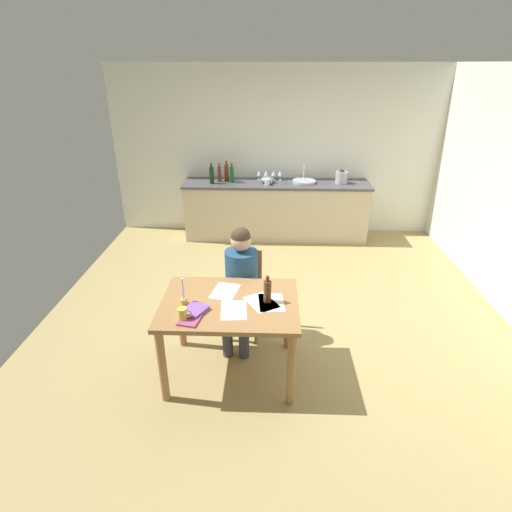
% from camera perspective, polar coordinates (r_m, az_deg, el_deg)
% --- Properties ---
extents(ground_plane, '(5.20, 5.20, 0.04)m').
position_cam_1_polar(ground_plane, '(4.76, 2.89, -7.80)').
color(ground_plane, tan).
extents(wall_back, '(5.20, 0.12, 2.60)m').
position_cam_1_polar(wall_back, '(6.71, 2.94, 14.35)').
color(wall_back, silver).
rests_on(wall_back, ground).
extents(kitchen_counter, '(2.89, 0.64, 0.90)m').
position_cam_1_polar(kitchen_counter, '(6.58, 2.80, 6.47)').
color(kitchen_counter, beige).
rests_on(kitchen_counter, ground).
extents(dining_table, '(1.17, 0.86, 0.75)m').
position_cam_1_polar(dining_table, '(3.55, -3.67, -8.01)').
color(dining_table, '#9E7042').
rests_on(dining_table, ground).
extents(chair_at_table, '(0.44, 0.44, 0.88)m').
position_cam_1_polar(chair_at_table, '(4.19, -1.85, -4.51)').
color(chair_at_table, '#9E7042').
rests_on(chair_at_table, ground).
extents(person_seated, '(0.36, 0.61, 1.19)m').
position_cam_1_polar(person_seated, '(3.97, -2.21, -3.28)').
color(person_seated, navy).
rests_on(person_seated, ground).
extents(coffee_mug, '(0.12, 0.07, 0.11)m').
position_cam_1_polar(coffee_mug, '(3.28, -10.21, -8.01)').
color(coffee_mug, '#F2CC4C').
rests_on(coffee_mug, dining_table).
extents(candlestick, '(0.06, 0.06, 0.24)m').
position_cam_1_polar(candlestick, '(3.48, -10.11, -5.68)').
color(candlestick, gold).
rests_on(candlestick, dining_table).
extents(book_magazine, '(0.24, 0.25, 0.03)m').
position_cam_1_polar(book_magazine, '(3.38, -8.60, -7.53)').
color(book_magazine, '#8352B8').
rests_on(book_magazine, dining_table).
extents(book_cookery, '(0.20, 0.28, 0.02)m').
position_cam_1_polar(book_cookery, '(3.32, -9.01, -8.47)').
color(book_cookery, '#9A4575').
rests_on(book_cookery, dining_table).
extents(paper_letter, '(0.23, 0.31, 0.00)m').
position_cam_1_polar(paper_letter, '(3.48, 2.17, -6.52)').
color(paper_letter, white).
rests_on(paper_letter, dining_table).
extents(paper_bill, '(0.27, 0.33, 0.00)m').
position_cam_1_polar(paper_bill, '(3.65, -4.37, -4.94)').
color(paper_bill, white).
rests_on(paper_bill, dining_table).
extents(paper_envelope, '(0.33, 0.36, 0.00)m').
position_cam_1_polar(paper_envelope, '(3.48, 0.76, -6.48)').
color(paper_envelope, white).
rests_on(paper_envelope, dining_table).
extents(paper_receipt, '(0.23, 0.31, 0.00)m').
position_cam_1_polar(paper_receipt, '(3.38, -3.13, -7.57)').
color(paper_receipt, white).
rests_on(paper_receipt, dining_table).
extents(wine_bottle_on_table, '(0.07, 0.07, 0.24)m').
position_cam_1_polar(wine_bottle_on_table, '(3.44, 1.61, -4.92)').
color(wine_bottle_on_table, '#593319').
rests_on(wine_bottle_on_table, dining_table).
extents(sink_unit, '(0.36, 0.36, 0.24)m').
position_cam_1_polar(sink_unit, '(6.46, 6.75, 10.35)').
color(sink_unit, '#B2B7BC').
rests_on(sink_unit, kitchen_counter).
extents(bottle_oil, '(0.07, 0.07, 0.31)m').
position_cam_1_polar(bottle_oil, '(6.40, -6.23, 11.23)').
color(bottle_oil, black).
rests_on(bottle_oil, kitchen_counter).
extents(bottle_vinegar, '(0.06, 0.06, 0.29)m').
position_cam_1_polar(bottle_vinegar, '(6.50, -5.16, 11.41)').
color(bottle_vinegar, '#593319').
rests_on(bottle_vinegar, kitchen_counter).
extents(bottle_wine_red, '(0.07, 0.07, 0.31)m').
position_cam_1_polar(bottle_wine_red, '(6.53, -4.16, 11.61)').
color(bottle_wine_red, '#593319').
rests_on(bottle_wine_red, kitchen_counter).
extents(bottle_sauce, '(0.06, 0.06, 0.30)m').
position_cam_1_polar(bottle_sauce, '(6.42, -3.40, 11.36)').
color(bottle_sauce, '#194C23').
rests_on(bottle_sauce, kitchen_counter).
extents(mixing_bowl, '(0.21, 0.21, 0.10)m').
position_cam_1_polar(mixing_bowl, '(6.41, 1.60, 10.63)').
color(mixing_bowl, '#668C99').
rests_on(mixing_bowl, kitchen_counter).
extents(stovetop_kettle, '(0.18, 0.18, 0.22)m').
position_cam_1_polar(stovetop_kettle, '(6.51, 11.88, 10.79)').
color(stovetop_kettle, '#B7BABF').
rests_on(stovetop_kettle, kitchen_counter).
extents(wine_glass_near_sink, '(0.07, 0.07, 0.15)m').
position_cam_1_polar(wine_glass_near_sink, '(6.57, 3.41, 11.49)').
color(wine_glass_near_sink, silver).
rests_on(wine_glass_near_sink, kitchen_counter).
extents(wine_glass_by_kettle, '(0.07, 0.07, 0.15)m').
position_cam_1_polar(wine_glass_by_kettle, '(6.56, 2.48, 11.50)').
color(wine_glass_by_kettle, silver).
rests_on(wine_glass_by_kettle, kitchen_counter).
extents(wine_glass_back_left, '(0.07, 0.07, 0.15)m').
position_cam_1_polar(wine_glass_back_left, '(6.56, 1.43, 11.52)').
color(wine_glass_back_left, silver).
rests_on(wine_glass_back_left, kitchen_counter).
extents(wine_glass_back_right, '(0.07, 0.07, 0.15)m').
position_cam_1_polar(wine_glass_back_right, '(6.57, 0.43, 11.53)').
color(wine_glass_back_right, silver).
rests_on(wine_glass_back_right, kitchen_counter).
extents(teacup_on_counter, '(0.11, 0.08, 0.09)m').
position_cam_1_polar(teacup_on_counter, '(6.29, 1.61, 10.32)').
color(teacup_on_counter, white).
rests_on(teacup_on_counter, kitchen_counter).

